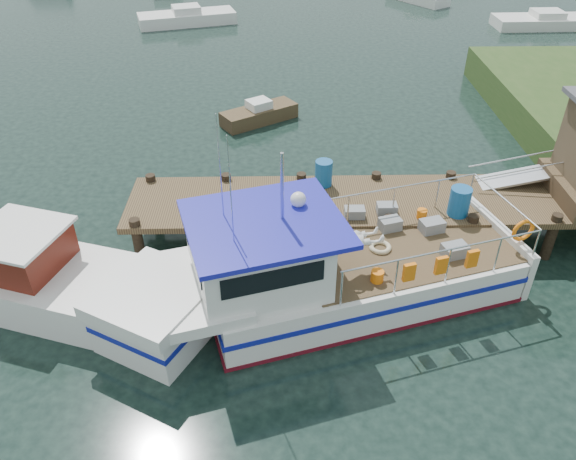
{
  "coord_description": "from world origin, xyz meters",
  "views": [
    {
      "loc": [
        -1.27,
        -14.92,
        10.81
      ],
      "look_at": [
        -1.0,
        -1.5,
        1.3
      ],
      "focal_mm": 35.0,
      "sensor_mm": 36.0,
      "label": 1
    }
  ],
  "objects_px": {
    "lobster_boat": "(312,275)",
    "work_boat": "(1,269)",
    "moored_a": "(187,17)",
    "moored_rowboat": "(259,114)",
    "moored_c": "(546,21)",
    "dock": "(531,174)"
  },
  "relations": [
    {
      "from": "work_boat",
      "to": "moored_a",
      "type": "distance_m",
      "value": 27.78
    },
    {
      "from": "work_boat",
      "to": "lobster_boat",
      "type": "bearing_deg",
      "value": 12.58
    },
    {
      "from": "dock",
      "to": "work_boat",
      "type": "distance_m",
      "value": 15.92
    },
    {
      "from": "dock",
      "to": "moored_rowboat",
      "type": "xyz_separation_m",
      "value": [
        -8.62,
        8.98,
        -1.86
      ]
    },
    {
      "from": "work_boat",
      "to": "moored_a",
      "type": "relative_size",
      "value": 1.28
    },
    {
      "from": "work_boat",
      "to": "moored_c",
      "type": "relative_size",
      "value": 1.27
    },
    {
      "from": "lobster_boat",
      "to": "work_boat",
      "type": "height_order",
      "value": "lobster_boat"
    },
    {
      "from": "work_boat",
      "to": "moored_c",
      "type": "height_order",
      "value": "work_boat"
    },
    {
      "from": "dock",
      "to": "work_boat",
      "type": "height_order",
      "value": "work_boat"
    },
    {
      "from": "work_boat",
      "to": "moored_a",
      "type": "height_order",
      "value": "work_boat"
    },
    {
      "from": "lobster_boat",
      "to": "moored_a",
      "type": "relative_size",
      "value": 1.73
    },
    {
      "from": "work_boat",
      "to": "moored_a",
      "type": "xyz_separation_m",
      "value": [
        1.7,
        27.73,
        -0.3
      ]
    },
    {
      "from": "lobster_boat",
      "to": "moored_rowboat",
      "type": "distance_m",
      "value": 12.42
    },
    {
      "from": "lobster_boat",
      "to": "work_boat",
      "type": "distance_m",
      "value": 8.79
    },
    {
      "from": "moored_rowboat",
      "to": "moored_c",
      "type": "height_order",
      "value": "moored_c"
    },
    {
      "from": "lobster_boat",
      "to": "moored_c",
      "type": "distance_m",
      "value": 32.35
    },
    {
      "from": "moored_a",
      "to": "lobster_boat",
      "type": "bearing_deg",
      "value": -72.55
    },
    {
      "from": "lobster_boat",
      "to": "moored_c",
      "type": "relative_size",
      "value": 1.7
    },
    {
      "from": "moored_a",
      "to": "moored_c",
      "type": "height_order",
      "value": "moored_a"
    },
    {
      "from": "moored_a",
      "to": "moored_c",
      "type": "bearing_deg",
      "value": 0.57
    },
    {
      "from": "dock",
      "to": "work_boat",
      "type": "relative_size",
      "value": 1.87
    },
    {
      "from": "moored_rowboat",
      "to": "moored_a",
      "type": "relative_size",
      "value": 0.52
    }
  ]
}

